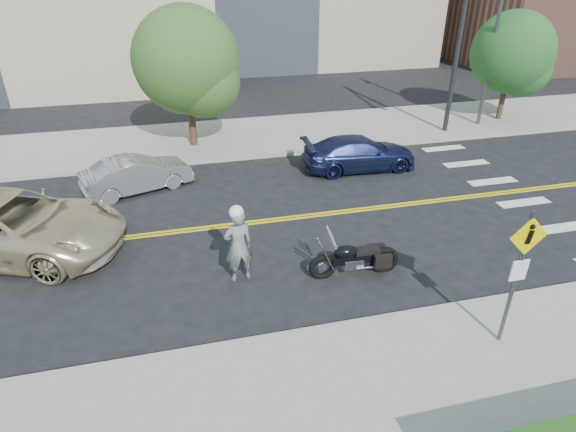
{
  "coord_description": "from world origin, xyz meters",
  "views": [
    {
      "loc": [
        -1.82,
        -12.53,
        7.16
      ],
      "look_at": [
        0.78,
        -1.97,
        1.2
      ],
      "focal_mm": 30.0,
      "sensor_mm": 36.0,
      "label": 1
    }
  ],
  "objects_px": {
    "pedestrian_sign": "(519,267)",
    "motorcyclist": "(238,244)",
    "suv": "(9,226)",
    "parked_car_blue": "(359,153)",
    "parked_car_silver": "(137,174)",
    "motorcycle": "(356,251)"
  },
  "relations": [
    {
      "from": "motorcyclist",
      "to": "parked_car_silver",
      "type": "relative_size",
      "value": 0.57
    },
    {
      "from": "pedestrian_sign",
      "to": "suv",
      "type": "bearing_deg",
      "value": 149.46
    },
    {
      "from": "motorcycle",
      "to": "parked_car_silver",
      "type": "bearing_deg",
      "value": 132.99
    },
    {
      "from": "suv",
      "to": "parked_car_blue",
      "type": "distance_m",
      "value": 11.6
    },
    {
      "from": "suv",
      "to": "parked_car_blue",
      "type": "bearing_deg",
      "value": -53.87
    },
    {
      "from": "motorcycle",
      "to": "suv",
      "type": "bearing_deg",
      "value": 162.58
    },
    {
      "from": "motorcyclist",
      "to": "motorcycle",
      "type": "distance_m",
      "value": 2.9
    },
    {
      "from": "pedestrian_sign",
      "to": "motorcyclist",
      "type": "xyz_separation_m",
      "value": [
        -4.84,
        3.58,
        -0.94
      ]
    },
    {
      "from": "parked_car_blue",
      "to": "motorcycle",
      "type": "bearing_deg",
      "value": 159.67
    },
    {
      "from": "suv",
      "to": "pedestrian_sign",
      "type": "bearing_deg",
      "value": -100.59
    },
    {
      "from": "motorcycle",
      "to": "suv",
      "type": "height_order",
      "value": "suv"
    },
    {
      "from": "parked_car_blue",
      "to": "motorcyclist",
      "type": "bearing_deg",
      "value": 139.1
    },
    {
      "from": "pedestrian_sign",
      "to": "motorcycle",
      "type": "bearing_deg",
      "value": 122.93
    },
    {
      "from": "suv",
      "to": "motorcyclist",
      "type": "bearing_deg",
      "value": -94.93
    },
    {
      "from": "motorcyclist",
      "to": "parked_car_blue",
      "type": "bearing_deg",
      "value": -141.34
    },
    {
      "from": "motorcycle",
      "to": "parked_car_silver",
      "type": "distance_m",
      "value": 8.37
    },
    {
      "from": "motorcycle",
      "to": "suv",
      "type": "distance_m",
      "value": 9.12
    },
    {
      "from": "motorcycle",
      "to": "parked_car_blue",
      "type": "xyz_separation_m",
      "value": [
        2.58,
        6.37,
        -0.07
      ]
    },
    {
      "from": "parked_car_silver",
      "to": "parked_car_blue",
      "type": "xyz_separation_m",
      "value": [
        7.99,
        -0.02,
        0.02
      ]
    },
    {
      "from": "motorcycle",
      "to": "parked_car_silver",
      "type": "height_order",
      "value": "motorcycle"
    },
    {
      "from": "parked_car_silver",
      "to": "parked_car_blue",
      "type": "relative_size",
      "value": 0.85
    },
    {
      "from": "pedestrian_sign",
      "to": "suv",
      "type": "distance_m",
      "value": 12.32
    }
  ]
}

